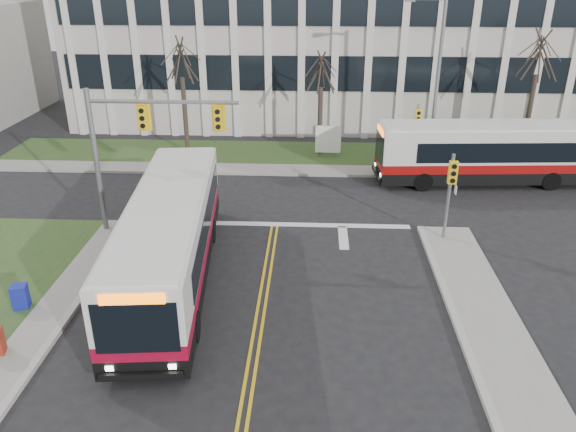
{
  "coord_description": "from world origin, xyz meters",
  "views": [
    {
      "loc": [
        1.68,
        -14.42,
        10.72
      ],
      "look_at": [
        0.75,
        4.74,
        2.0
      ],
      "focal_mm": 35.0,
      "sensor_mm": 36.0,
      "label": 1
    }
  ],
  "objects_px": {
    "directory_sign": "(328,140)",
    "bus_main": "(170,240)",
    "bus_cross": "(490,154)",
    "streetlight": "(435,75)",
    "newspaper_box_blue": "(21,298)"
  },
  "relations": [
    {
      "from": "streetlight",
      "to": "directory_sign",
      "type": "xyz_separation_m",
      "value": [
        -5.53,
        1.3,
        -4.02
      ]
    },
    {
      "from": "directory_sign",
      "to": "newspaper_box_blue",
      "type": "distance_m",
      "value": 19.54
    },
    {
      "from": "directory_sign",
      "to": "bus_main",
      "type": "bearing_deg",
      "value": -112.67
    },
    {
      "from": "streetlight",
      "to": "directory_sign",
      "type": "distance_m",
      "value": 6.96
    },
    {
      "from": "bus_main",
      "to": "newspaper_box_blue",
      "type": "distance_m",
      "value": 5.26
    },
    {
      "from": "streetlight",
      "to": "directory_sign",
      "type": "bearing_deg",
      "value": 166.77
    },
    {
      "from": "bus_cross",
      "to": "streetlight",
      "type": "bearing_deg",
      "value": -131.64
    },
    {
      "from": "streetlight",
      "to": "directory_sign",
      "type": "relative_size",
      "value": 4.6
    },
    {
      "from": "bus_cross",
      "to": "bus_main",
      "type": "bearing_deg",
      "value": -57.07
    },
    {
      "from": "directory_sign",
      "to": "bus_main",
      "type": "xyz_separation_m",
      "value": [
        -5.92,
        -14.16,
        0.41
      ]
    },
    {
      "from": "bus_cross",
      "to": "newspaper_box_blue",
      "type": "height_order",
      "value": "bus_cross"
    },
    {
      "from": "bus_main",
      "to": "bus_cross",
      "type": "distance_m",
      "value": 17.82
    },
    {
      "from": "bus_main",
      "to": "newspaper_box_blue",
      "type": "height_order",
      "value": "bus_main"
    },
    {
      "from": "directory_sign",
      "to": "newspaper_box_blue",
      "type": "bearing_deg",
      "value": -122.61
    },
    {
      "from": "directory_sign",
      "to": "newspaper_box_blue",
      "type": "relative_size",
      "value": 2.11
    }
  ]
}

